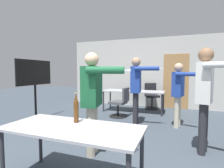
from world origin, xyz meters
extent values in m
cube|color=beige|center=(0.00, 5.51, 1.35)|extent=(6.34, 0.10, 2.71)
cube|color=#AD7F4C|center=(1.10, 5.46, 1.02)|extent=(0.90, 0.02, 2.05)
cube|color=#A8A8AD|center=(-0.01, 0.24, 0.72)|extent=(1.68, 0.74, 0.03)
cylinder|color=#2D2D33|center=(-0.79, -0.07, 0.35)|extent=(0.05, 0.05, 0.70)
cylinder|color=#2D2D33|center=(-0.79, 0.55, 0.35)|extent=(0.05, 0.05, 0.70)
cylinder|color=#2D2D33|center=(0.76, 0.55, 0.35)|extent=(0.05, 0.05, 0.70)
cube|color=#A8A8AD|center=(-0.26, 4.36, 0.72)|extent=(2.08, 0.78, 0.03)
cylinder|color=#2D2D33|center=(-1.24, 4.03, 0.35)|extent=(0.05, 0.05, 0.70)
cylinder|color=#2D2D33|center=(0.72, 4.03, 0.35)|extent=(0.05, 0.05, 0.70)
cylinder|color=#2D2D33|center=(-1.24, 4.69, 0.35)|extent=(0.05, 0.05, 0.70)
cylinder|color=#2D2D33|center=(0.72, 4.69, 0.35)|extent=(0.05, 0.05, 0.70)
cube|color=black|center=(-2.62, 2.34, 0.01)|extent=(0.44, 0.56, 0.03)
cylinder|color=black|center=(-2.62, 2.34, 0.52)|extent=(0.06, 0.06, 0.98)
cube|color=black|center=(-2.62, 2.34, 1.36)|extent=(0.04, 1.24, 0.70)
cube|color=#14331E|center=(-2.64, 2.34, 1.36)|extent=(0.01, 1.14, 0.62)
cylinder|color=#28282D|center=(0.14, 3.01, 0.43)|extent=(0.13, 0.13, 0.85)
cylinder|color=#28282D|center=(0.16, 2.84, 0.43)|extent=(0.13, 0.13, 0.85)
cube|color=#23429E|center=(0.15, 2.93, 1.19)|extent=(0.27, 0.43, 0.67)
sphere|color=tan|center=(0.15, 2.93, 1.64)|extent=(0.24, 0.24, 0.24)
cylinder|color=#23429E|center=(0.12, 3.18, 1.17)|extent=(0.10, 0.10, 0.58)
cylinder|color=#23429E|center=(0.46, 2.70, 1.46)|extent=(0.59, 0.15, 0.10)
cube|color=white|center=(0.78, 2.73, 1.46)|extent=(0.12, 0.05, 0.03)
cylinder|color=#28282D|center=(1.60, 1.84, 0.43)|extent=(0.12, 0.12, 0.86)
cylinder|color=#28282D|center=(1.56, 1.68, 0.43)|extent=(0.12, 0.12, 0.86)
cube|color=silver|center=(1.58, 1.76, 1.20)|extent=(0.32, 0.43, 0.68)
sphere|color=#936B4C|center=(1.58, 1.76, 1.66)|extent=(0.24, 0.24, 0.24)
cylinder|color=silver|center=(1.64, 1.99, 1.19)|extent=(0.09, 0.09, 0.59)
cylinder|color=beige|center=(-0.19, 1.16, 0.41)|extent=(0.14, 0.14, 0.82)
cylinder|color=beige|center=(-0.15, 0.97, 0.41)|extent=(0.14, 0.14, 0.82)
cube|color=#195633|center=(-0.17, 1.07, 1.15)|extent=(0.33, 0.49, 0.65)
sphere|color=#DBAD89|center=(-0.17, 1.07, 1.59)|extent=(0.23, 0.23, 0.23)
cylinder|color=#195633|center=(-0.22, 1.34, 1.13)|extent=(0.11, 0.11, 0.56)
cylinder|color=#195633|center=(0.16, 0.85, 1.41)|extent=(0.57, 0.21, 0.11)
cube|color=white|center=(0.46, 0.90, 1.41)|extent=(0.12, 0.06, 0.03)
cylinder|color=beige|center=(1.19, 3.18, 0.39)|extent=(0.12, 0.12, 0.78)
cylinder|color=beige|center=(1.15, 3.02, 0.39)|extent=(0.12, 0.12, 0.78)
cube|color=#23429E|center=(1.17, 3.10, 1.08)|extent=(0.31, 0.43, 0.61)
sphere|color=#DBAD89|center=(1.17, 3.10, 1.49)|extent=(0.21, 0.21, 0.21)
cylinder|color=#23429E|center=(1.23, 3.34, 1.07)|extent=(0.09, 0.09, 0.53)
cylinder|color=#23429E|center=(1.37, 2.80, 1.33)|extent=(0.53, 0.22, 0.09)
cube|color=white|center=(1.65, 2.73, 1.33)|extent=(0.13, 0.07, 0.03)
cylinder|color=black|center=(-0.54, 3.53, 0.01)|extent=(0.52, 0.52, 0.03)
cylinder|color=black|center=(-0.54, 3.53, 0.22)|extent=(0.06, 0.06, 0.37)
cube|color=#4C4C51|center=(-0.54, 3.53, 0.44)|extent=(0.50, 0.50, 0.08)
cube|color=#4C4C51|center=(-0.28, 3.51, 0.69)|extent=(0.10, 0.44, 0.42)
cylinder|color=black|center=(0.29, 5.05, 0.01)|extent=(0.52, 0.52, 0.03)
cylinder|color=black|center=(0.29, 5.05, 0.24)|extent=(0.06, 0.06, 0.42)
cube|color=black|center=(0.29, 5.05, 0.49)|extent=(0.60, 0.60, 0.08)
cube|color=black|center=(0.19, 5.29, 0.74)|extent=(0.43, 0.23, 0.42)
cylinder|color=#563314|center=(-0.07, 0.42, 0.86)|extent=(0.06, 0.06, 0.26)
cone|color=#563314|center=(-0.07, 0.42, 1.05)|extent=(0.06, 0.06, 0.12)
cylinder|color=gold|center=(-0.07, 0.42, 1.11)|extent=(0.03, 0.03, 0.01)
camera|label=1|loc=(1.14, -1.50, 1.39)|focal=28.00mm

